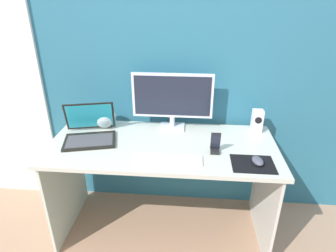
% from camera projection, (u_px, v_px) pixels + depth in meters
% --- Properties ---
extents(ground_plane, '(8.00, 8.00, 0.00)m').
position_uv_depth(ground_plane, '(163.00, 227.00, 2.23)').
color(ground_plane, tan).
extents(wall_back, '(6.00, 0.04, 2.50)m').
position_uv_depth(wall_back, '(167.00, 54.00, 2.05)').
color(wall_back, '#2A6A83').
rests_on(wall_back, ground_plane).
extents(desk, '(1.51, 0.67, 0.74)m').
position_uv_depth(desk, '(162.00, 163.00, 1.97)').
color(desk, beige).
rests_on(desk, ground_plane).
extents(monitor, '(0.57, 0.14, 0.41)m').
position_uv_depth(monitor, '(172.00, 99.00, 2.04)').
color(monitor, white).
rests_on(monitor, desk).
extents(speaker_right, '(0.07, 0.07, 0.16)m').
position_uv_depth(speaker_right, '(257.00, 121.00, 2.05)').
color(speaker_right, white).
rests_on(speaker_right, desk).
extents(laptop, '(0.40, 0.38, 0.23)m').
position_uv_depth(laptop, '(90.00, 132.00, 1.96)').
color(laptop, black).
rests_on(laptop, desk).
extents(fishbowl, '(0.17, 0.17, 0.17)m').
position_uv_depth(fishbowl, '(105.00, 117.00, 2.12)').
color(fishbowl, silver).
rests_on(fishbowl, desk).
extents(keyboard_external, '(0.41, 0.12, 0.01)m').
position_uv_depth(keyboard_external, '(168.00, 159.00, 1.73)').
color(keyboard_external, white).
rests_on(keyboard_external, desk).
extents(mousepad, '(0.25, 0.20, 0.00)m').
position_uv_depth(mousepad, '(253.00, 164.00, 1.69)').
color(mousepad, black).
rests_on(mousepad, desk).
extents(mouse, '(0.08, 0.11, 0.04)m').
position_uv_depth(mouse, '(258.00, 161.00, 1.68)').
color(mouse, '#4D4D5C').
rests_on(mouse, mousepad).
extents(phone_in_dock, '(0.06, 0.05, 0.14)m').
position_uv_depth(phone_in_dock, '(215.00, 146.00, 1.79)').
color(phone_in_dock, black).
rests_on(phone_in_dock, desk).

